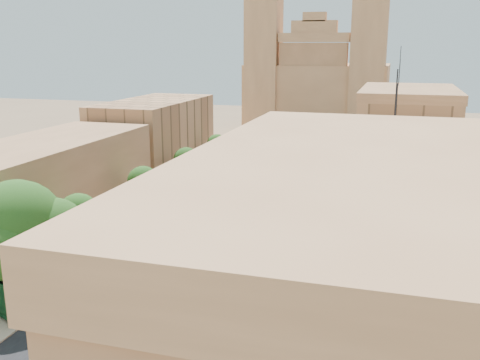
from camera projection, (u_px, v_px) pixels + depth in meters
The scene contains 32 objects.
ground at pixel (116, 347), 31.79m from camera, with size 260.00×260.00×0.00m, color #7A6046.
road_surface at pixel (250, 206), 59.70m from camera, with size 14.00×140.00×0.01m, color black.
sidewalk_east at pixel (336, 214), 57.08m from camera, with size 5.00×140.00×0.01m, color tan.
sidewalk_west at pixel (172, 200), 62.31m from camera, with size 5.00×140.00×0.01m, color tan.
kerb_east at pixel (312, 211), 57.76m from camera, with size 0.25×140.00×0.12m, color tan.
kerb_west at pixel (192, 201), 61.61m from camera, with size 0.25×140.00×0.12m, color tan.
townhouse_a at pixel (404, 308), 23.06m from camera, with size 9.00×14.00×16.40m.
townhouse_b at pixel (402, 224), 36.26m from camera, with size 9.00×14.00×14.90m.
townhouse_c at pixel (404, 164), 48.98m from camera, with size 9.00×14.00×17.40m.
townhouse_d at pixel (403, 146), 62.19m from camera, with size 9.00×14.00×15.90m.
west_wall at pixel (104, 215), 53.62m from camera, with size 1.00×40.00×1.80m, color #B57E51.
west_building_low at pixel (41, 184), 52.47m from camera, with size 10.00×28.00×8.40m, color #A06E46.
west_building_mid at pixel (155, 135), 76.46m from camera, with size 10.00×22.00×10.00m, color tan.
church at pixel (318, 88), 102.61m from camera, with size 28.00×22.50×36.30m.
ficus_tree at pixel (19, 230), 36.88m from camera, with size 8.56×7.88×8.56m.
street_tree_a at pixel (79, 215), 44.82m from camera, with size 3.56×3.56×5.47m.
street_tree_b at pixel (143, 182), 56.01m from camera, with size 3.42×3.42×5.26m.
street_tree_c at pixel (186, 161), 67.20m from camera, with size 3.32×3.32×5.10m.
street_tree_d at pixel (217, 145), 78.39m from camera, with size 3.20×3.20×4.91m.
red_truck at pixel (193, 295), 35.58m from camera, with size 3.42×5.32×2.94m.
olive_pickup at pixel (269, 221), 51.34m from camera, with size 2.97×5.48×2.15m.
bus_green_north at pixel (69, 278), 37.90m from camera, with size 2.31×9.89×2.76m, color #0F4920.
bus_red_east at pixel (268, 264), 40.44m from camera, with size 2.23×9.54×2.66m, color maroon.
bus_cream_east at pixel (298, 215), 51.73m from camera, with size 2.49×10.64×2.96m, color #F3EFB4.
car_blue_a at pixel (204, 230), 50.04m from camera, with size 1.64×4.08×1.39m, color #3F529A.
car_white_a at pixel (225, 208), 56.69m from camera, with size 1.42×4.08×1.34m, color white.
car_cream at pixel (246, 216), 54.54m from camera, with size 1.80×3.90×1.08m, color #FFF3B8.
car_dkblue at pixel (250, 165), 77.09m from camera, with size 2.01×4.95×1.44m, color #1A214D.
car_white_b at pixel (300, 184), 66.93m from camera, with size 1.51×3.75×1.28m, color white.
car_blue_b at pixel (272, 150), 88.75m from camera, with size 1.46×4.20×1.38m, color #3A8CBC.
pedestrian_a at pixel (332, 264), 41.68m from camera, with size 0.63×0.42×1.74m, color #28242C.
pedestrian_c at pixel (301, 258), 43.09m from camera, with size 0.91×0.38×1.56m, color #393941.
Camera 1 is at (15.13, -25.17, 17.36)m, focal length 40.00 mm.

